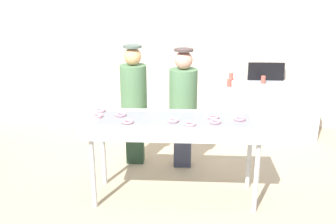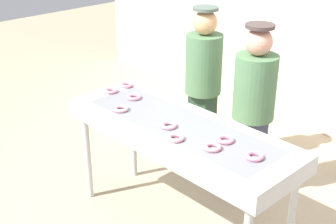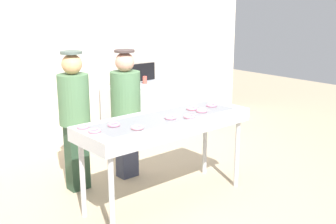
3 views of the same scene
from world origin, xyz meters
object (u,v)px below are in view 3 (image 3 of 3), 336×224
strawberry_donut_1 (189,117)px  prep_counter (150,109)px  fryer_conveyor (166,124)px  strawberry_donut_5 (192,108)px  strawberry_donut_3 (83,127)px  strawberry_donut_8 (202,111)px  worker_baker (126,105)px  strawberry_donut_4 (170,118)px  strawberry_donut_6 (94,131)px  strawberry_donut_7 (211,105)px  worker_assistant (75,112)px  paper_cup_1 (113,82)px  paper_cup_2 (125,86)px  menu_display (140,72)px  strawberry_donut_0 (137,128)px  paper_cup_0 (145,80)px  strawberry_donut_2 (114,125)px

strawberry_donut_1 → prep_counter: 2.69m
fryer_conveyor → strawberry_donut_5: bearing=5.3°
strawberry_donut_3 → strawberry_donut_8: (1.34, -0.32, 0.00)m
strawberry_donut_1 → worker_baker: bearing=94.9°
strawberry_donut_4 → strawberry_donut_6: same height
strawberry_donut_7 → worker_assistant: bearing=144.6°
strawberry_donut_4 → paper_cup_1: 2.59m
strawberry_donut_1 → worker_assistant: bearing=123.9°
strawberry_donut_3 → prep_counter: 3.06m
paper_cup_2 → menu_display: bearing=35.4°
strawberry_donut_5 → menu_display: menu_display is taller
strawberry_donut_8 → strawberry_donut_0: bearing=-176.6°
paper_cup_0 → paper_cup_2: same height
strawberry_donut_3 → strawberry_donut_0: bearing=-44.0°
strawberry_donut_3 → worker_baker: bearing=33.8°
strawberry_donut_6 → worker_baker: worker_baker is taller
strawberry_donut_6 → strawberry_donut_8: size_ratio=1.00×
strawberry_donut_3 → strawberry_donut_7: bearing=-7.3°
paper_cup_0 → worker_assistant: bearing=-148.5°
strawberry_donut_1 → strawberry_donut_7: 0.59m
strawberry_donut_3 → prep_counter: bearing=38.9°
strawberry_donut_6 → prep_counter: strawberry_donut_6 is taller
prep_counter → paper_cup_0: 0.51m
worker_baker → prep_counter: (1.36, 1.23, -0.51)m
strawberry_donut_3 → worker_assistant: (0.30, 0.73, -0.04)m
strawberry_donut_2 → strawberry_donut_5: bearing=-1.7°
strawberry_donut_4 → strawberry_donut_8: same height
strawberry_donut_2 → strawberry_donut_6: (-0.26, -0.05, 0.00)m
strawberry_donut_6 → prep_counter: (2.32, 2.08, -0.57)m
strawberry_donut_1 → paper_cup_1: (0.69, 2.54, -0.06)m
fryer_conveyor → strawberry_donut_1: 0.28m
worker_assistant → prep_counter: size_ratio=1.06×
strawberry_donut_2 → paper_cup_2: bearing=52.3°
strawberry_donut_3 → worker_baker: worker_baker is taller
menu_display → worker_baker: bearing=-132.3°
strawberry_donut_1 → menu_display: (1.27, 2.56, 0.02)m
paper_cup_2 → strawberry_donut_2: bearing=-127.7°
fryer_conveyor → strawberry_donut_7: strawberry_donut_7 is taller
strawberry_donut_4 → prep_counter: (1.45, 2.19, -0.57)m
prep_counter → strawberry_donut_6: bearing=-138.2°
strawberry_donut_8 → worker_baker: (-0.37, 0.97, -0.05)m
strawberry_donut_5 → paper_cup_2: size_ratio=1.02×
fryer_conveyor → paper_cup_2: size_ratio=16.40×
prep_counter → worker_baker: bearing=-137.8°
worker_assistant → paper_cup_2: 1.68m
paper_cup_0 → menu_display: (0.08, 0.22, 0.09)m
strawberry_donut_0 → paper_cup_2: strawberry_donut_0 is taller
strawberry_donut_8 → worker_baker: size_ratio=0.08×
prep_counter → menu_display: menu_display is taller
prep_counter → paper_cup_0: (-0.08, 0.04, 0.50)m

